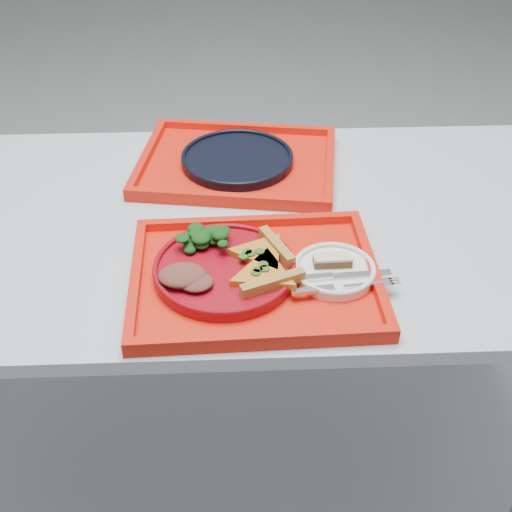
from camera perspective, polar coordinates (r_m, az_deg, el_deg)
name	(u,v)px	position (r m, az deg, el deg)	size (l,w,h in m)	color
ground	(218,438)	(1.88, -3.42, -15.86)	(10.00, 10.00, 0.00)	#919499
table	(206,247)	(1.39, -4.43, 0.82)	(1.60, 0.80, 0.75)	#99A4AC
tray_main	(255,280)	(1.18, -0.10, -2.11)	(0.45, 0.35, 0.01)	red
tray_far	(237,165)	(1.52, -1.67, 8.08)	(0.45, 0.35, 0.01)	red
dinner_plate	(225,271)	(1.18, -2.80, -1.30)	(0.26, 0.26, 0.02)	maroon
side_plate	(334,272)	(1.18, 6.94, -1.42)	(0.15, 0.15, 0.01)	white
navy_plate	(237,160)	(1.52, -1.68, 8.54)	(0.26, 0.26, 0.02)	black
pizza_slice_a	(264,271)	(1.14, 0.75, -1.38)	(0.14, 0.12, 0.02)	gold
pizza_slice_b	(261,251)	(1.19, 0.49, 0.45)	(0.13, 0.11, 0.02)	gold
salad_heap	(204,236)	(1.21, -4.67, 1.80)	(0.09, 0.08, 0.04)	black
meat_portion	(182,275)	(1.14, -6.57, -1.72)	(0.09, 0.07, 0.03)	brown
dessert_bar	(332,260)	(1.18, 6.82, -0.38)	(0.07, 0.03, 0.02)	#4A2C18
knife	(341,275)	(1.16, 7.56, -1.71)	(0.18, 0.02, 0.01)	silver
fork	(342,287)	(1.14, 7.69, -2.71)	(0.18, 0.02, 0.01)	silver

